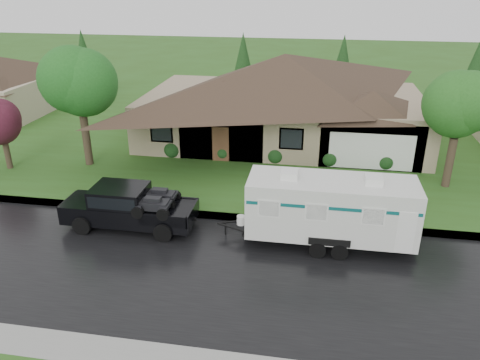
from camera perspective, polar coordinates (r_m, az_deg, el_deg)
name	(u,v)px	position (r m, az deg, el deg)	size (l,w,h in m)	color
ground	(206,242)	(19.96, -4.11, -7.57)	(140.00, 140.00, 0.00)	#2E541A
road	(194,269)	(18.34, -5.57, -10.74)	(140.00, 8.00, 0.01)	black
curb	(218,216)	(21.83, -2.75, -4.38)	(140.00, 0.50, 0.15)	gray
lawn	(255,132)	(33.44, 1.84, 5.82)	(140.00, 26.00, 0.15)	#2E541A
house_main	(288,88)	(31.18, 5.89, 11.09)	(19.44, 10.80, 6.90)	gray
tree_left_green	(79,82)	(27.61, -19.08, 11.19)	(4.18, 4.18, 6.93)	#382B1E
tree_red	(0,120)	(29.21, -27.18, 6.47)	(2.47, 2.47, 4.09)	#382B1E
tree_right_green	(460,108)	(25.63, 25.24, 7.90)	(3.65, 3.65, 6.03)	#382B1E
shrub_row	(276,154)	(27.69, 4.35, 3.15)	(13.60, 1.00, 1.00)	#143814
pickup_truck	(127,206)	(21.21, -13.64, -3.06)	(5.78, 2.19, 1.93)	black
travel_trailer	(331,207)	(19.36, 11.01, -3.30)	(7.12, 2.50, 3.20)	silver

